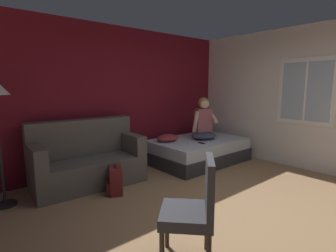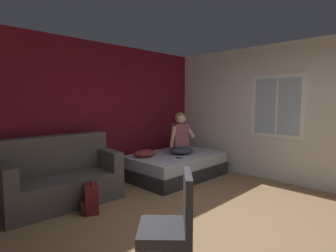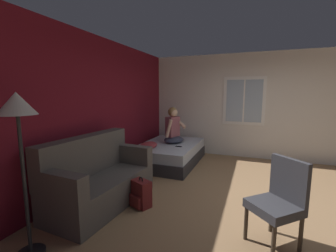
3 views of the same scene
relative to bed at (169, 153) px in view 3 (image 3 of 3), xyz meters
name	(u,v)px [view 3 (image 3 of 3)]	position (x,y,z in m)	size (l,w,h in m)	color
ground_plane	(259,200)	(-1.33, -2.01, -0.24)	(40.00, 40.00, 0.00)	#93704C
wall_back_accent	(104,111)	(-1.33, 0.86, 1.11)	(10.01, 0.16, 2.70)	maroon
wall_side_with_window	(260,106)	(1.25, -2.01, 1.12)	(0.19, 6.99, 2.70)	silver
bed	(169,153)	(0.00, 0.00, 0.00)	(1.98, 1.32, 0.48)	#2D2D33
couch	(98,179)	(-2.30, 0.29, 0.16)	(1.75, 0.92, 1.04)	#514C47
side_chair	(279,199)	(-2.36, -2.18, 0.30)	(0.65, 0.65, 0.98)	#382D23
person_seated	(173,128)	(0.09, -0.06, 0.60)	(0.64, 0.59, 0.88)	#383D51
backpack	(141,194)	(-2.16, -0.35, -0.04)	(0.32, 0.35, 0.46)	maroon
throw_pillow	(148,145)	(-0.62, 0.26, 0.31)	(0.48, 0.36, 0.14)	#993338
cell_phone	(179,146)	(-0.23, -0.31, 0.25)	(0.07, 0.14, 0.01)	black
floor_lamp	(18,120)	(-3.49, 0.25, 1.19)	(0.36, 0.36, 1.70)	black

